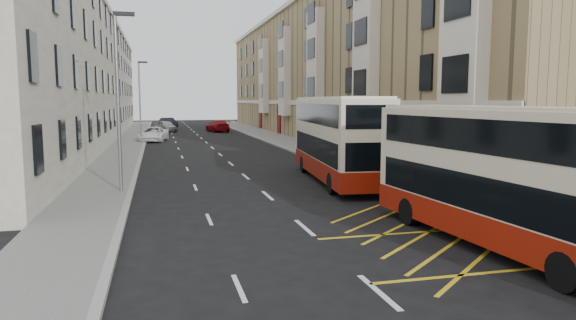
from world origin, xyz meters
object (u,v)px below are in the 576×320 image
object	(u,v)px
pedestrian_mid	(515,180)
car_silver	(166,126)
street_lamp_far	(140,96)
car_dark	(168,123)
white_van	(153,134)
pedestrian_far	(463,178)
street_lamp_near	(119,92)
car_red	(218,126)
double_decker_rear	(338,139)
double_decker_front	(503,177)

from	to	relation	value
pedestrian_mid	car_silver	world-z (taller)	pedestrian_mid
street_lamp_far	pedestrian_mid	distance (m)	40.15
street_lamp_far	pedestrian_mid	size ratio (longest dim) A/B	4.16
street_lamp_far	car_dark	xyz separation A→B (m)	(3.19, 27.15, -3.86)
white_van	pedestrian_mid	bearing A→B (deg)	-59.32
car_dark	pedestrian_far	bearing A→B (deg)	-96.53
car_silver	pedestrian_far	bearing A→B (deg)	-98.80
white_van	street_lamp_far	bearing A→B (deg)	-138.01
street_lamp_near	car_red	bearing A→B (deg)	78.19
car_dark	car_red	xyz separation A→B (m)	(6.30, -11.76, 0.01)
street_lamp_far	double_decker_rear	bearing A→B (deg)	-69.65
car_red	double_decker_front	bearing A→B (deg)	82.06
double_decker_front	white_van	size ratio (longest dim) A/B	1.94
double_decker_rear	car_dark	distance (m)	56.63
double_decker_rear	white_van	xyz separation A→B (m)	(-9.59, 29.68, -1.51)
pedestrian_far	car_dark	world-z (taller)	pedestrian_far
white_van	car_dark	size ratio (longest dim) A/B	1.13
street_lamp_near	car_silver	distance (m)	47.19
car_dark	car_red	distance (m)	13.34
street_lamp_far	double_decker_rear	size ratio (longest dim) A/B	0.71
street_lamp_near	pedestrian_far	bearing A→B (deg)	-19.26
street_lamp_far	pedestrian_far	distance (m)	37.97
pedestrian_far	car_silver	size ratio (longest dim) A/B	0.35
double_decker_front	white_van	world-z (taller)	double_decker_front
car_silver	car_dark	world-z (taller)	car_dark
pedestrian_mid	car_red	size ratio (longest dim) A/B	0.35
double_decker_front	pedestrian_far	distance (m)	7.46
double_decker_front	car_silver	size ratio (longest dim) A/B	2.33
car_red	pedestrian_far	bearing A→B (deg)	85.77
pedestrian_far	white_van	distance (m)	38.05
pedestrian_far	white_van	world-z (taller)	pedestrian_far
street_lamp_far	pedestrian_mid	xyz separation A→B (m)	(15.41, -36.90, -3.52)
car_red	car_dark	bearing A→B (deg)	-71.46
street_lamp_near	car_red	xyz separation A→B (m)	(9.49, 45.39, -3.84)
street_lamp_far	white_van	distance (m)	4.12
car_silver	car_red	size ratio (longest dim) A/B	0.82
double_decker_rear	double_decker_front	bearing A→B (deg)	-82.37
street_lamp_near	pedestrian_far	world-z (taller)	street_lamp_near
car_red	car_silver	bearing A→B (deg)	-22.54
white_van	car_dark	distance (m)	26.51
double_decker_rear	car_dark	size ratio (longest dim) A/B	2.39
double_decker_front	pedestrian_mid	bearing A→B (deg)	44.78
double_decker_front	pedestrian_mid	xyz separation A→B (m)	(4.20, 4.78, -0.97)
double_decker_rear	car_silver	size ratio (longest dim) A/B	2.54
pedestrian_mid	car_red	xyz separation A→B (m)	(-5.92, 52.30, -0.32)
car_silver	double_decker_front	bearing A→B (deg)	-103.12
street_lamp_near	pedestrian_far	size ratio (longest dim) A/B	5.06
street_lamp_near	car_silver	xyz separation A→B (m)	(2.68, 46.95, -3.88)
double_decker_front	double_decker_rear	size ratio (longest dim) A/B	0.92
street_lamp_near	double_decker_rear	size ratio (longest dim) A/B	0.71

